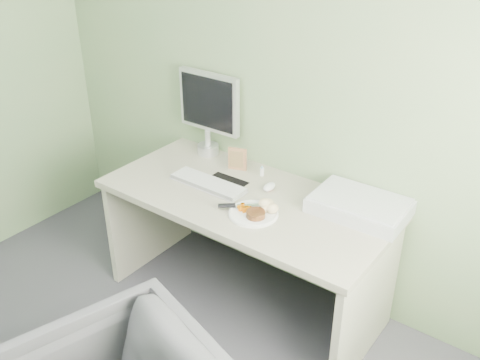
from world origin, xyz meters
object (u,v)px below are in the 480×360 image
Objects in this scene: desk at (245,224)px; plate at (253,214)px; monitor at (209,109)px; scanner at (360,206)px.

plate is at bearing -41.78° from desk.
desk is 0.27m from plate.
monitor is (-0.51, 0.31, 0.48)m from desk.
plate is 0.55m from scanner.
scanner is 0.93× the size of monitor.
scanner is at bearing 38.90° from plate.
monitor reaches higher than plate.
desk is 3.08× the size of monitor.
desk is at bearing -32.15° from monitor.
desk is at bearing 138.22° from plate.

